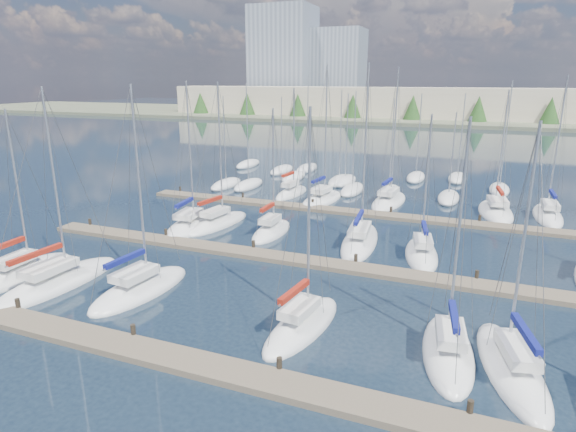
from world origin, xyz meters
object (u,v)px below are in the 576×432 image
at_px(sailboat_r, 548,215).
at_px(sailboat_p, 389,201).
at_px(sailboat_e, 448,351).
at_px(sailboat_k, 360,241).
at_px(sailboat_a, 22,274).
at_px(sailboat_h, 191,225).
at_px(sailboat_n, 291,193).
at_px(sailboat_b, 57,282).
at_px(sailboat_q, 496,212).
at_px(sailboat_i, 218,223).
at_px(sailboat_d, 302,325).
at_px(sailboat_l, 421,254).
at_px(sailboat_c, 140,289).
at_px(sailboat_f, 511,368).
at_px(sailboat_j, 271,231).
at_px(sailboat_o, 322,199).

bearing_deg(sailboat_r, sailboat_p, 178.96).
bearing_deg(sailboat_e, sailboat_k, 110.81).
bearing_deg(sailboat_k, sailboat_a, -148.00).
relative_size(sailboat_h, sailboat_n, 1.06).
height_order(sailboat_b, sailboat_r, sailboat_r).
bearing_deg(sailboat_q, sailboat_i, -156.54).
bearing_deg(sailboat_q, sailboat_d, -116.03).
bearing_deg(sailboat_i, sailboat_r, 34.63).
bearing_deg(sailboat_k, sailboat_d, -93.91).
distance_m(sailboat_d, sailboat_k, 14.53).
xyz_separation_m(sailboat_l, sailboat_p, (-5.16, 15.13, 0.00)).
bearing_deg(sailboat_r, sailboat_c, -133.66).
distance_m(sailboat_d, sailboat_f, 10.11).
height_order(sailboat_c, sailboat_a, sailboat_c).
bearing_deg(sailboat_d, sailboat_e, 9.10).
distance_m(sailboat_k, sailboat_j, 7.62).
bearing_deg(sailboat_k, sailboat_p, 85.39).
bearing_deg(sailboat_b, sailboat_n, 83.31).
bearing_deg(sailboat_n, sailboat_c, -83.57).
relative_size(sailboat_o, sailboat_a, 1.28).
xyz_separation_m(sailboat_b, sailboat_f, (26.63, 0.43, 0.01)).
bearing_deg(sailboat_d, sailboat_c, -175.69).
bearing_deg(sailboat_l, sailboat_b, -157.04).
bearing_deg(sailboat_p, sailboat_f, -65.17).
bearing_deg(sailboat_a, sailboat_d, -2.33).
relative_size(sailboat_o, sailboat_c, 1.13).
height_order(sailboat_o, sailboat_j, sailboat_o).
relative_size(sailboat_k, sailboat_i, 1.10).
height_order(sailboat_q, sailboat_p, sailboat_p).
distance_m(sailboat_b, sailboat_q, 39.07).
distance_m(sailboat_j, sailboat_q, 22.71).
height_order(sailboat_b, sailboat_e, sailboat_b).
xyz_separation_m(sailboat_d, sailboat_e, (7.35, 0.22, -0.00)).
bearing_deg(sailboat_f, sailboat_k, 111.78).
height_order(sailboat_a, sailboat_r, sailboat_r).
xyz_separation_m(sailboat_e, sailboat_q, (2.53, 28.01, -0.02)).
distance_m(sailboat_h, sailboat_i, 2.44).
bearing_deg(sailboat_h, sailboat_p, 38.39).
bearing_deg(sailboat_a, sailboat_j, 47.62).
bearing_deg(sailboat_o, sailboat_e, -54.27).
height_order(sailboat_k, sailboat_e, sailboat_k).
distance_m(sailboat_i, sailboat_p, 18.82).
relative_size(sailboat_c, sailboat_b, 1.01).
height_order(sailboat_q, sailboat_i, sailboat_i).
height_order(sailboat_d, sailboat_h, sailboat_h).
xyz_separation_m(sailboat_d, sailboat_o, (-7.46, 26.61, 0.00)).
bearing_deg(sailboat_f, sailboat_e, 158.94).
xyz_separation_m(sailboat_d, sailboat_n, (-11.56, 28.05, 0.01)).
height_order(sailboat_n, sailboat_p, sailboat_p).
bearing_deg(sailboat_n, sailboat_k, -45.34).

